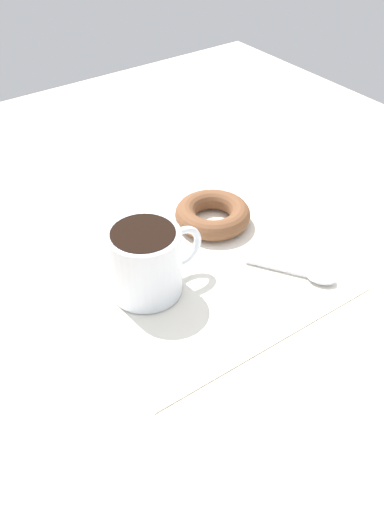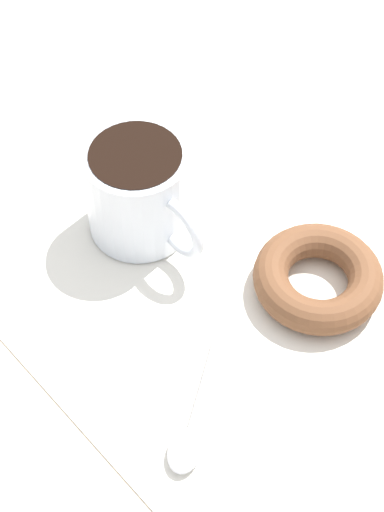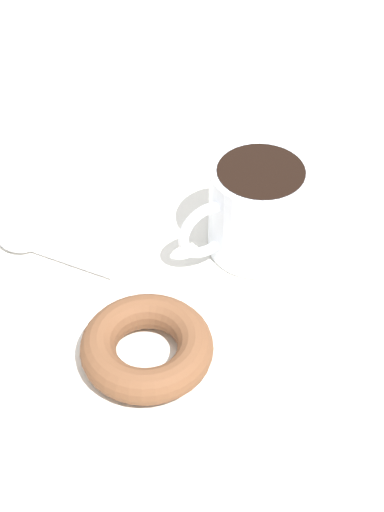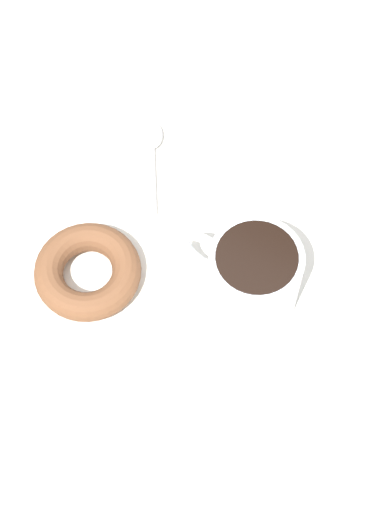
{
  "view_description": "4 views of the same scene",
  "coord_description": "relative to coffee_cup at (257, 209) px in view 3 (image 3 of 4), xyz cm",
  "views": [
    {
      "loc": [
        -30.15,
        -46.16,
        46.62
      ],
      "look_at": [
        1.55,
        -2.19,
        2.3
      ],
      "focal_mm": 40.0,
      "sensor_mm": 36.0,
      "label": 1
    },
    {
      "loc": [
        32.02,
        -29.84,
        56.65
      ],
      "look_at": [
        1.55,
        -2.19,
        2.3
      ],
      "focal_mm": 60.0,
      "sensor_mm": 36.0,
      "label": 2
    },
    {
      "loc": [
        28.88,
        41.8,
        52.77
      ],
      "look_at": [
        1.55,
        -2.19,
        2.3
      ],
      "focal_mm": 60.0,
      "sensor_mm": 36.0,
      "label": 3
    },
    {
      "loc": [
        -17.55,
        30.54,
        75.31
      ],
      "look_at": [
        1.55,
        -2.19,
        2.3
      ],
      "focal_mm": 60.0,
      "sensor_mm": 36.0,
      "label": 4
    }
  ],
  "objects": [
    {
      "name": "napkin",
      "position": [
        6.46,
        -0.08,
        -4.53
      ],
      "size": [
        30.9,
        30.9,
        0.3
      ],
      "primitive_type": "cube",
      "rotation": [
        0.0,
        0.0,
        -0.01
      ],
      "color": "white",
      "rests_on": "ground_plane"
    },
    {
      "name": "donut",
      "position": [
        14.45,
        6.16,
        -2.97
      ],
      "size": [
        10.37,
        10.37,
        2.82
      ],
      "primitive_type": "torus",
      "color": "brown",
      "rests_on": "napkin"
    },
    {
      "name": "spoon",
      "position": [
        17.16,
        -10.0,
        -3.98
      ],
      "size": [
        7.48,
        10.35,
        0.9
      ],
      "color": "silver",
      "rests_on": "napkin"
    },
    {
      "name": "ground_plane",
      "position": [
        4.91,
        2.11,
        -5.68
      ],
      "size": [
        120.0,
        120.0,
        2.0
      ],
      "primitive_type": "cube",
      "color": "beige"
    },
    {
      "name": "coffee_cup",
      "position": [
        0.0,
        0.0,
        0.0
      ],
      "size": [
        11.84,
        8.57,
        8.48
      ],
      "color": "silver",
      "rests_on": "napkin"
    }
  ]
}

